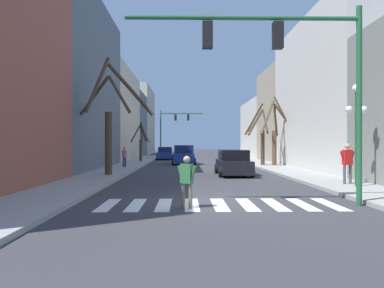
% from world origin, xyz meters
% --- Properties ---
extents(ground_plane, '(240.00, 240.00, 0.00)m').
position_xyz_m(ground_plane, '(0.00, 0.00, 0.00)').
color(ground_plane, '#38383D').
extents(sidewalk_left, '(2.76, 90.00, 0.15)m').
position_xyz_m(sidewalk_left, '(-6.05, 0.00, 0.07)').
color(sidewalk_left, '#9E9E99').
rests_on(sidewalk_left, ground_plane).
extents(building_row_left, '(6.00, 71.48, 12.85)m').
position_xyz_m(building_row_left, '(-10.43, 29.59, 5.75)').
color(building_row_left, '#934C3D').
rests_on(building_row_left, ground_plane).
extents(building_row_right, '(6.00, 50.67, 11.10)m').
position_xyz_m(building_row_right, '(10.43, 19.23, 4.68)').
color(building_row_right, gray).
rests_on(building_row_right, ground_plane).
extents(crosswalk_stripes, '(7.65, 2.60, 0.01)m').
position_xyz_m(crosswalk_stripes, '(-0.00, -0.52, 0.00)').
color(crosswalk_stripes, white).
rests_on(crosswalk_stripes, ground_plane).
extents(traffic_signal_near, '(7.52, 0.28, 6.35)m').
position_xyz_m(traffic_signal_near, '(2.23, -0.84, 4.65)').
color(traffic_signal_near, '#236038').
rests_on(traffic_signal_near, ground_plane).
extents(traffic_signal_far, '(5.87, 0.28, 6.48)m').
position_xyz_m(traffic_signal_far, '(-2.81, 38.25, 4.65)').
color(traffic_signal_far, '#236038').
rests_on(traffic_signal_far, ground_plane).
extents(street_lamp_right_corner, '(0.95, 0.36, 4.38)m').
position_xyz_m(street_lamp_right_corner, '(6.24, 3.29, 3.25)').
color(street_lamp_right_corner, '#1E4C2D').
rests_on(street_lamp_right_corner, sidewalk_right).
extents(car_parked_left_near, '(2.04, 4.17, 1.56)m').
position_xyz_m(car_parked_left_near, '(-3.53, 33.44, 0.73)').
color(car_parked_left_near, navy).
rests_on(car_parked_left_near, ground_plane).
extents(car_at_intersection, '(2.19, 4.12, 1.82)m').
position_xyz_m(car_at_intersection, '(-1.21, 22.97, 0.84)').
color(car_at_intersection, navy).
rests_on(car_at_intersection, ground_plane).
extents(car_parked_left_far, '(2.07, 4.77, 1.59)m').
position_xyz_m(car_parked_left_far, '(1.90, 10.64, 0.75)').
color(car_parked_left_far, black).
rests_on(car_parked_left_far, ground_plane).
extents(pedestrian_waiting_at_curb, '(0.78, 0.34, 1.83)m').
position_xyz_m(pedestrian_waiting_at_curb, '(6.28, 4.25, 1.23)').
color(pedestrian_waiting_at_curb, '#4C4C51').
rests_on(pedestrian_waiting_at_curb, sidewalk_right).
extents(pedestrian_on_right_sidewalk, '(0.33, 0.64, 1.54)m').
position_xyz_m(pedestrian_on_right_sidewalk, '(-5.86, 16.72, 1.06)').
color(pedestrian_on_right_sidewalk, black).
rests_on(pedestrian_on_right_sidewalk, sidewalk_left).
extents(pedestrian_on_left_sidewalk, '(0.62, 0.45, 1.60)m').
position_xyz_m(pedestrian_on_left_sidewalk, '(-1.07, -1.14, 0.95)').
color(pedestrian_on_left_sidewalk, '#7A705B').
rests_on(pedestrian_on_left_sidewalk, ground_plane).
extents(street_tree_right_near, '(4.60, 1.72, 6.93)m').
position_xyz_m(street_tree_right_near, '(-5.51, 9.39, 3.41)').
color(street_tree_right_near, '#473828').
rests_on(street_tree_right_near, sidewalk_left).
extents(street_tree_left_far, '(2.06, 1.63, 4.09)m').
position_xyz_m(street_tree_left_far, '(-5.67, 26.25, 2.18)').
color(street_tree_left_far, '#473828').
rests_on(street_tree_left_far, sidewalk_left).
extents(street_tree_right_mid, '(3.39, 3.56, 5.83)m').
position_xyz_m(street_tree_right_mid, '(6.57, 18.86, 2.92)').
color(street_tree_right_mid, brown).
rests_on(street_tree_right_mid, sidewalk_right).
extents(street_tree_left_near, '(1.68, 2.18, 5.31)m').
position_xyz_m(street_tree_left_near, '(5.31, 19.21, 2.68)').
color(street_tree_left_near, '#473828').
rests_on(street_tree_left_near, sidewalk_right).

